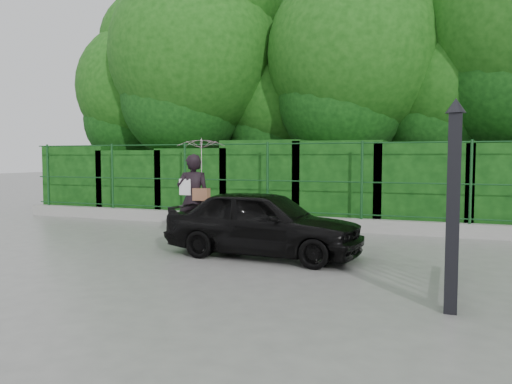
% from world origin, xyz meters
% --- Properties ---
extents(ground, '(80.00, 80.00, 0.00)m').
position_xyz_m(ground, '(0.00, 0.00, 0.00)').
color(ground, gray).
extents(kerb, '(14.00, 0.25, 0.30)m').
position_xyz_m(kerb, '(0.00, 4.50, 0.15)').
color(kerb, '#9E9E99').
rests_on(kerb, ground).
extents(fence, '(14.13, 0.06, 1.80)m').
position_xyz_m(fence, '(0.22, 4.50, 1.20)').
color(fence, '#13421B').
rests_on(fence, kerb).
extents(hedge, '(14.20, 1.20, 2.17)m').
position_xyz_m(hedge, '(0.06, 5.50, 1.03)').
color(hedge, black).
rests_on(hedge, ground).
extents(trees, '(17.10, 6.15, 8.08)m').
position_xyz_m(trees, '(1.14, 7.74, 4.62)').
color(trees, black).
rests_on(trees, ground).
extents(gate, '(0.22, 2.33, 2.36)m').
position_xyz_m(gate, '(4.60, -0.72, 1.19)').
color(gate, black).
rests_on(gate, ground).
extents(woman, '(1.01, 0.98, 2.11)m').
position_xyz_m(woman, '(-0.08, 1.77, 1.38)').
color(woman, black).
rests_on(woman, ground).
extents(car, '(3.53, 1.60, 1.18)m').
position_xyz_m(car, '(1.57, 1.04, 0.59)').
color(car, black).
rests_on(car, ground).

